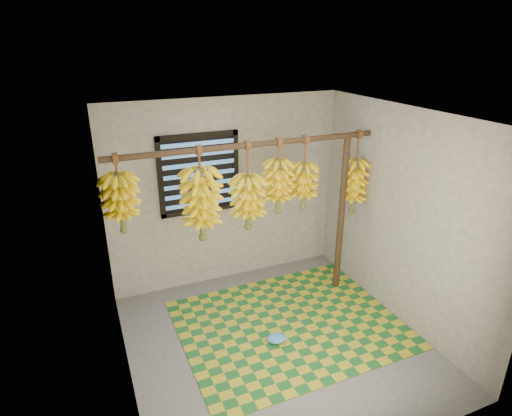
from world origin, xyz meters
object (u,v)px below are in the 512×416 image
plastic_bag (277,338)px  banana_bunch_c (248,202)px  support_post (341,216)px  banana_bunch_b (202,204)px  banana_bunch_a (121,203)px  banana_bunch_d (278,186)px  banana_bunch_e (303,186)px  woven_mat (289,324)px  banana_bunch_f (354,186)px

plastic_bag → banana_bunch_c: 1.49m
support_post → banana_bunch_b: bearing=180.0°
banana_bunch_a → banana_bunch_b: bearing=0.0°
banana_bunch_b → banana_bunch_d: same height
banana_bunch_a → banana_bunch_e: size_ratio=0.92×
plastic_bag → banana_bunch_b: (-0.56, 0.71, 1.37)m
support_post → woven_mat: (-0.93, -0.48, -0.99)m
banana_bunch_c → banana_bunch_e: (0.68, 0.00, 0.10)m
support_post → woven_mat: bearing=-152.6°
banana_bunch_a → banana_bunch_c: 1.33m
woven_mat → banana_bunch_c: size_ratio=2.43×
support_post → banana_bunch_d: bearing=180.0°
banana_bunch_a → banana_bunch_b: (0.80, 0.00, -0.14)m
banana_bunch_d → banana_bunch_f: bearing=-0.0°
woven_mat → support_post: bearing=27.4°
plastic_bag → banana_bunch_f: 2.01m
banana_bunch_c → support_post: bearing=0.0°
banana_bunch_c → plastic_bag: bearing=-87.2°
support_post → banana_bunch_a: (-2.55, 0.00, 0.56)m
woven_mat → banana_bunch_c: (-0.30, 0.48, 1.36)m
woven_mat → banana_bunch_e: banana_bunch_e is taller
banana_bunch_a → support_post: bearing=0.0°
woven_mat → banana_bunch_d: (0.06, 0.48, 1.50)m
banana_bunch_f → woven_mat: bearing=-155.9°
woven_mat → banana_bunch_e: 1.58m
woven_mat → plastic_bag: (-0.27, -0.23, 0.05)m
support_post → banana_bunch_c: 1.29m
woven_mat → banana_bunch_b: bearing=149.6°
banana_bunch_c → banana_bunch_f: size_ratio=0.97×
woven_mat → banana_bunch_e: size_ratio=2.80×
woven_mat → banana_bunch_f: banana_bunch_f is taller
plastic_bag → banana_bunch_e: (0.65, 0.71, 1.41)m
plastic_bag → banana_bunch_f: bearing=27.7°
banana_bunch_e → banana_bunch_f: same height
plastic_bag → banana_bunch_d: banana_bunch_d is taller
banana_bunch_d → banana_bunch_e: 0.32m
banana_bunch_b → woven_mat: bearing=-30.4°
support_post → banana_bunch_f: size_ratio=1.95×
woven_mat → banana_bunch_f: bearing=24.1°
banana_bunch_f → banana_bunch_a: bearing=180.0°
woven_mat → banana_bunch_a: size_ratio=3.05×
support_post → plastic_bag: size_ratio=9.16×
banana_bunch_e → banana_bunch_f: 0.71m
banana_bunch_e → banana_bunch_d: bearing=180.0°
banana_bunch_f → banana_bunch_b: bearing=180.0°
support_post → banana_bunch_a: size_ratio=2.52×
banana_bunch_b → banana_bunch_e: same height
banana_bunch_b → banana_bunch_c: (0.52, -0.00, -0.06)m
banana_bunch_c → banana_bunch_e: same height
woven_mat → banana_bunch_c: 1.47m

